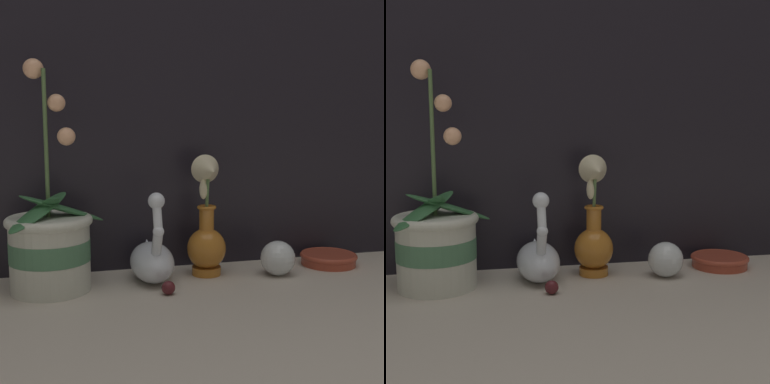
% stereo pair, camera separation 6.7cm
% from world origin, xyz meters
% --- Properties ---
extents(ground_plane, '(2.80, 2.80, 0.00)m').
position_xyz_m(ground_plane, '(0.00, 0.00, 0.00)').
color(ground_plane, '#BCB2A3').
extents(window_backdrop, '(2.80, 0.03, 1.20)m').
position_xyz_m(window_backdrop, '(0.00, 0.26, 0.60)').
color(window_backdrop, black).
rests_on(window_backdrop, ground_plane).
extents(orchid_potted_plant, '(0.20, 0.20, 0.46)m').
position_xyz_m(orchid_potted_plant, '(-0.32, 0.13, 0.10)').
color(orchid_potted_plant, beige).
rests_on(orchid_potted_plant, ground_plane).
extents(swan_figurine, '(0.09, 0.17, 0.20)m').
position_xyz_m(swan_figurine, '(-0.11, 0.14, 0.05)').
color(swan_figurine, silver).
rests_on(swan_figurine, ground_plane).
extents(blue_vase, '(0.09, 0.10, 0.27)m').
position_xyz_m(blue_vase, '(0.02, 0.15, 0.10)').
color(blue_vase, '#B26B23').
rests_on(blue_vase, ground_plane).
extents(glass_sphere, '(0.08, 0.08, 0.08)m').
position_xyz_m(glass_sphere, '(0.17, 0.11, 0.04)').
color(glass_sphere, silver).
rests_on(glass_sphere, ground_plane).
extents(amber_dish, '(0.13, 0.13, 0.03)m').
position_xyz_m(amber_dish, '(0.32, 0.16, 0.02)').
color(amber_dish, '#A8422D').
rests_on(amber_dish, ground_plane).
extents(glass_bauble, '(0.03, 0.03, 0.03)m').
position_xyz_m(glass_bauble, '(-0.09, 0.04, 0.01)').
color(glass_bauble, '#4C191E').
rests_on(glass_bauble, ground_plane).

